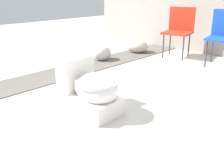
{
  "coord_description": "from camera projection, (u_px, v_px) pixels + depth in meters",
  "views": [
    {
      "loc": [
        1.68,
        -1.6,
        1.12
      ],
      "look_at": [
        -0.08,
        0.19,
        0.3
      ],
      "focal_mm": 42.0,
      "sensor_mm": 36.0,
      "label": 1
    }
  ],
  "objects": [
    {
      "name": "boulder_far",
      "position": [
        102.0,
        53.0,
        4.29
      ],
      "size": [
        0.25,
        0.33,
        0.24
      ],
      "primitive_type": "ellipsoid",
      "rotation": [
        0.0,
        0.0,
        1.57
      ],
      "color": "#B7B2AD",
      "rests_on": "ground"
    },
    {
      "name": "folding_chair_left",
      "position": [
        179.0,
        27.0,
        4.47
      ],
      "size": [
        0.53,
        0.53,
        0.83
      ],
      "rotation": [
        0.0,
        0.0,
        -1.34
      ],
      "color": "red",
      "rests_on": "ground"
    },
    {
      "name": "ground_plane",
      "position": [
        104.0,
        110.0,
        2.55
      ],
      "size": [
        14.0,
        14.0,
        0.0
      ],
      "primitive_type": "plane",
      "color": "beige"
    },
    {
      "name": "gravel_strip",
      "position": [
        68.0,
        71.0,
        3.73
      ],
      "size": [
        0.56,
        8.0,
        0.01
      ],
      "primitive_type": "cube",
      "color": "#605B56",
      "rests_on": "ground"
    },
    {
      "name": "boulder_near",
      "position": [
        137.0,
        46.0,
        4.82
      ],
      "size": [
        0.5,
        0.48,
        0.24
      ],
      "primitive_type": "ellipsoid",
      "rotation": [
        0.0,
        0.0,
        0.57
      ],
      "color": "#ADA899",
      "rests_on": "ground"
    },
    {
      "name": "toilet",
      "position": [
        90.0,
        90.0,
        2.46
      ],
      "size": [
        0.63,
        0.39,
        0.52
      ],
      "rotation": [
        0.0,
        0.0,
        -0.01
      ],
      "color": "white",
      "rests_on": "ground"
    }
  ]
}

